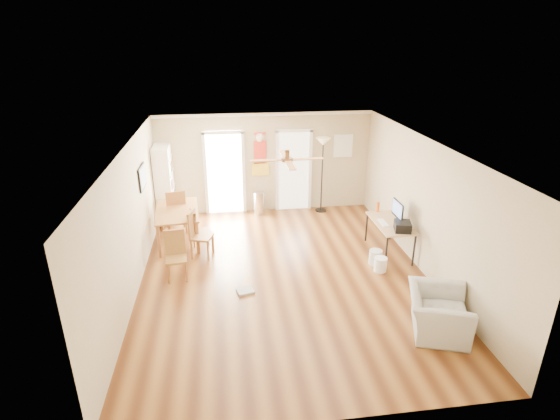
{
  "coord_description": "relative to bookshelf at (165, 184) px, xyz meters",
  "views": [
    {
      "loc": [
        -1.07,
        -7.34,
        4.39
      ],
      "look_at": [
        0.0,
        0.6,
        1.15
      ],
      "focal_mm": 27.87,
      "sensor_mm": 36.0,
      "label": 1
    }
  ],
  "objects": [
    {
      "name": "computer_desk",
      "position": [
        4.91,
        -2.48,
        -0.61
      ],
      "size": [
        0.66,
        1.33,
        0.71
      ],
      "primitive_type": null,
      "color": "tan",
      "rests_on": "floor"
    },
    {
      "name": "ceiling",
      "position": [
        2.54,
        -3.16,
        1.63
      ],
      "size": [
        5.5,
        7.0,
        0.0
      ],
      "primitive_type": null,
      "color": "silver",
      "rests_on": "floor"
    },
    {
      "name": "wall_back",
      "position": [
        2.54,
        0.34,
        0.33
      ],
      "size": [
        5.5,
        0.04,
        2.6
      ],
      "primitive_type": null,
      "color": "beige",
      "rests_on": "floor"
    },
    {
      "name": "bathroom_doorway",
      "position": [
        3.29,
        0.33,
        0.08
      ],
      "size": [
        0.8,
        0.1,
        2.1
      ],
      "primitive_type": null,
      "color": "white",
      "rests_on": "wall_back"
    },
    {
      "name": "ceiling_fan",
      "position": [
        2.54,
        -3.46,
        1.46
      ],
      "size": [
        1.24,
        1.24,
        0.2
      ],
      "primitive_type": null,
      "color": "#593819",
      "rests_on": "ceiling"
    },
    {
      "name": "ac_grille",
      "position": [
        4.59,
        0.31,
        0.73
      ],
      "size": [
        0.5,
        0.04,
        0.6
      ],
      "primitive_type": "cube",
      "color": "white",
      "rests_on": "wall_back"
    },
    {
      "name": "wastebasket_b",
      "position": [
        4.47,
        -3.23,
        -0.82
      ],
      "size": [
        0.26,
        0.26,
        0.29
      ],
      "primitive_type": "cylinder",
      "rotation": [
        0.0,
        0.0,
        0.01
      ],
      "color": "white",
      "rests_on": "floor"
    },
    {
      "name": "wall_decal",
      "position": [
        2.41,
        0.32,
        0.58
      ],
      "size": [
        0.46,
        0.03,
        1.1
      ],
      "primitive_type": "cube",
      "color": "red",
      "rests_on": "wall_back"
    },
    {
      "name": "trash_can",
      "position": [
        2.34,
        0.09,
        -0.67
      ],
      "size": [
        0.28,
        0.28,
        0.6
      ],
      "primitive_type": "cylinder",
      "rotation": [
        0.0,
        0.0,
        0.02
      ],
      "color": "silver",
      "rests_on": "floor"
    },
    {
      "name": "wall_left",
      "position": [
        -0.21,
        -3.16,
        0.33
      ],
      "size": [
        0.04,
        7.0,
        2.6
      ],
      "primitive_type": null,
      "color": "beige",
      "rests_on": "floor"
    },
    {
      "name": "printer",
      "position": [
        4.99,
        -2.91,
        -0.16
      ],
      "size": [
        0.4,
        0.43,
        0.19
      ],
      "primitive_type": "cube",
      "rotation": [
        0.0,
        0.0,
        -0.26
      ],
      "color": "black",
      "rests_on": "computer_desk"
    },
    {
      "name": "armchair",
      "position": [
        4.69,
        -5.17,
        -0.63
      ],
      "size": [
        1.2,
        1.28,
        0.67
      ],
      "primitive_type": "imported",
      "rotation": [
        0.0,
        0.0,
        1.23
      ],
      "color": "#AEAEA8",
      "rests_on": "floor"
    },
    {
      "name": "dining_table",
      "position": [
        0.39,
        -1.31,
        -0.58
      ],
      "size": [
        1.04,
        1.6,
        0.77
      ],
      "primitive_type": null,
      "rotation": [
        0.0,
        0.0,
        0.08
      ],
      "color": "#915B2E",
      "rests_on": "floor"
    },
    {
      "name": "imac",
      "position": [
        5.01,
        -2.54,
        -0.01
      ],
      "size": [
        0.15,
        0.53,
        0.49
      ],
      "primitive_type": null,
      "rotation": [
        0.0,
        0.0,
        -0.15
      ],
      "color": "black",
      "rests_on": "computer_desk"
    },
    {
      "name": "wall_front",
      "position": [
        2.54,
        -6.66,
        0.33
      ],
      "size": [
        5.5,
        0.04,
        2.6
      ],
      "primitive_type": null,
      "color": "beige",
      "rests_on": "floor"
    },
    {
      "name": "dining_chair_right_b",
      "position": [
        0.94,
        -2.11,
        -0.46
      ],
      "size": [
        0.52,
        0.52,
        1.02
      ],
      "primitive_type": null,
      "rotation": [
        0.0,
        0.0,
        1.28
      ],
      "color": "#A06633",
      "rests_on": "floor"
    },
    {
      "name": "dining_chair_right_a",
      "position": [
        0.94,
        -1.79,
        -0.5
      ],
      "size": [
        0.48,
        0.48,
        0.94
      ],
      "primitive_type": null,
      "rotation": [
        0.0,
        0.0,
        1.84
      ],
      "color": "#9D6532",
      "rests_on": "floor"
    },
    {
      "name": "kitchen_doorway",
      "position": [
        1.49,
        0.33,
        0.08
      ],
      "size": [
        0.9,
        0.1,
        2.1
      ],
      "primitive_type": null,
      "color": "white",
      "rests_on": "wall_back"
    },
    {
      "name": "framed_poster",
      "position": [
        -0.19,
        -1.76,
        0.73
      ],
      "size": [
        0.04,
        0.66,
        0.48
      ],
      "primitive_type": "cube",
      "color": "black",
      "rests_on": "wall_left"
    },
    {
      "name": "dining_chair_far",
      "position": [
        0.3,
        -0.77,
        -0.43
      ],
      "size": [
        0.53,
        0.53,
        1.07
      ],
      "primitive_type": null,
      "rotation": [
        0.0,
        0.0,
        3.36
      ],
      "color": "#9B5832",
      "rests_on": "floor"
    },
    {
      "name": "keyboard",
      "position": [
        4.74,
        -2.49,
        -0.25
      ],
      "size": [
        0.13,
        0.4,
        0.02
      ],
      "primitive_type": "cube",
      "rotation": [
        0.0,
        0.0,
        -0.01
      ],
      "color": "silver",
      "rests_on": "computer_desk"
    },
    {
      "name": "torchiere_lamp",
      "position": [
        4.0,
        0.07,
        0.02
      ],
      "size": [
        0.37,
        0.37,
        1.98
      ],
      "primitive_type": null,
      "rotation": [
        0.0,
        0.0,
        -0.0
      ],
      "color": "black",
      "rests_on": "floor"
    },
    {
      "name": "wastebasket_a",
      "position": [
        4.46,
        -2.94,
        -0.81
      ],
      "size": [
        0.33,
        0.33,
        0.31
      ],
      "primitive_type": "cylinder",
      "rotation": [
        0.0,
        0.0,
        -0.28
      ],
      "color": "silver",
      "rests_on": "floor"
    },
    {
      "name": "crown_molding",
      "position": [
        2.54,
        -3.16,
        1.59
      ],
      "size": [
        5.5,
        7.0,
        0.08
      ],
      "primitive_type": null,
      "color": "white",
      "rests_on": "wall_back"
    },
    {
      "name": "dining_chair_near",
      "position": [
        0.48,
        -2.98,
        -0.49
      ],
      "size": [
        0.43,
        0.43,
        0.95
      ],
      "primitive_type": null,
      "rotation": [
        0.0,
        0.0,
        0.09
      ],
      "color": "olive",
      "rests_on": "floor"
    },
    {
      "name": "orange_bottle",
      "position": [
        4.84,
        -1.86,
        -0.14
      ],
      "size": [
        0.08,
        0.08,
        0.22
      ],
      "primitive_type": "cylinder",
      "rotation": [
        0.0,
        0.0,
        0.13
      ],
      "color": "#E15D14",
      "rests_on": "computer_desk"
    },
    {
      "name": "floor_cloth",
      "position": [
        1.75,
        -3.65,
        -0.94
      ],
      "size": [
        0.34,
        0.3,
        0.04
      ],
      "primitive_type": "cube",
      "rotation": [
        0.0,
        0.0,
        0.25
      ],
      "color": "#9C9C97",
      "rests_on": "floor"
    },
    {
      "name": "bookshelf",
      "position": [
        0.0,
        0.0,
        0.0
      ],
      "size": [
        0.63,
        0.94,
        1.93
      ],
      "primitive_type": null,
      "rotation": [
        0.0,
        0.0,
        -0.31
      ],
      "color": "white",
      "rests_on": "floor"
    },
    {
      "name": "wall_right",
      "position": [
        5.29,
        -3.16,
        0.33
      ],
      "size": [
        0.04,
        7.0,
        2.6
      ],
      "primitive_type": null,
      "color": "beige",
      "rests_on": "floor"
    },
    {
      "name": "floor",
      "position": [
        2.54,
        -3.16,
        -0.97
      ],
      "size": [
        7.0,
        7.0,
        0.0
      ],
      "primitive_type": "plane",
      "color": "brown",
      "rests_on": "ground"
    }
  ]
}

